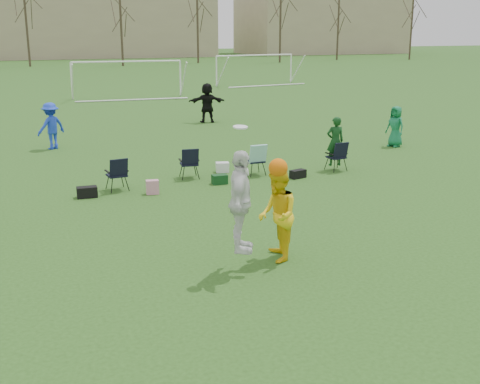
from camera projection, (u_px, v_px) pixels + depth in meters
name	position (u px, v px, depth m)	size (l,w,h in m)	color
ground	(279.00, 287.00, 10.85)	(260.00, 260.00, 0.00)	#254A17
fielder_blue	(51.00, 126.00, 23.12)	(1.16, 0.67, 1.80)	blue
fielder_green_far	(395.00, 126.00, 23.63)	(0.78, 0.51, 1.60)	#136D43
fielder_black	(207.00, 103.00, 29.78)	(1.81, 0.58, 1.95)	black
center_contest	(261.00, 208.00, 11.55)	(1.85, 1.49, 2.83)	white
sideline_setup	(246.00, 160.00, 18.79)	(8.69, 2.13, 1.76)	#103C16
goal_mid	(127.00, 69.00, 40.42)	(7.40, 0.63, 2.46)	white
goal_right	(255.00, 61.00, 50.13)	(7.35, 1.14, 2.46)	white
tree_line	(29.00, 24.00, 72.08)	(110.28, 3.28, 11.40)	#382B21
building_row	(61.00, 20.00, 97.59)	(126.00, 16.00, 13.00)	tan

